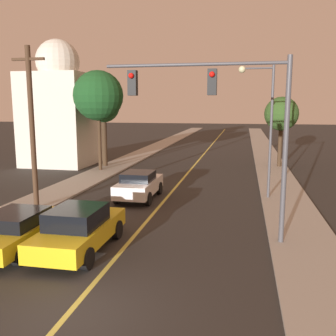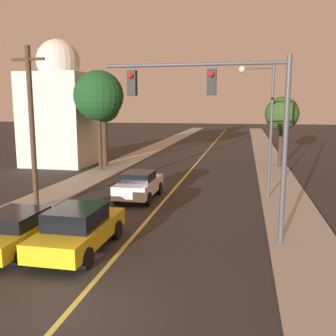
# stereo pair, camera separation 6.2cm
# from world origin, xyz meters

# --- Properties ---
(ground_plane) EXTENTS (200.00, 200.00, 0.00)m
(ground_plane) POSITION_xyz_m (0.00, 0.00, 0.00)
(ground_plane) COLOR #2D2B28
(road_surface) EXTENTS (10.08, 80.00, 0.01)m
(road_surface) POSITION_xyz_m (0.00, 36.00, 0.01)
(road_surface) COLOR #2D2B28
(road_surface) RESTS_ON ground
(sidewalk_left) EXTENTS (2.50, 80.00, 0.12)m
(sidewalk_left) POSITION_xyz_m (-6.29, 36.00, 0.06)
(sidewalk_left) COLOR #9E998E
(sidewalk_left) RESTS_ON ground
(sidewalk_right) EXTENTS (2.50, 80.00, 0.12)m
(sidewalk_right) POSITION_xyz_m (6.29, 36.00, 0.06)
(sidewalk_right) COLOR #9E998E
(sidewalk_right) RESTS_ON ground
(car_near_lane_front) EXTENTS (1.94, 4.47, 1.58)m
(car_near_lane_front) POSITION_xyz_m (-1.41, 3.79, 0.80)
(car_near_lane_front) COLOR gold
(car_near_lane_front) RESTS_ON ground
(car_near_lane_second) EXTENTS (1.87, 4.08, 1.50)m
(car_near_lane_second) POSITION_xyz_m (-1.41, 11.28, 0.78)
(car_near_lane_second) COLOR white
(car_near_lane_second) RESTS_ON ground
(car_outer_lane_front) EXTENTS (2.00, 4.55, 1.35)m
(car_outer_lane_front) POSITION_xyz_m (-3.63, 3.66, 0.71)
(car_outer_lane_front) COLOR gold
(car_outer_lane_front) RESTS_ON ground
(traffic_signal_mast) EXTENTS (6.52, 0.42, 6.52)m
(traffic_signal_mast) POSITION_xyz_m (3.34, 5.79, 4.85)
(traffic_signal_mast) COLOR #47474C
(traffic_signal_mast) RESTS_ON ground
(streetlamp_right) EXTENTS (1.83, 0.36, 6.89)m
(streetlamp_right) POSITION_xyz_m (4.96, 12.59, 4.56)
(streetlamp_right) COLOR #47474C
(streetlamp_right) RESTS_ON ground
(utility_pole_left) EXTENTS (1.60, 0.24, 7.52)m
(utility_pole_left) POSITION_xyz_m (-5.64, 8.18, 4.04)
(utility_pole_left) COLOR #422D1E
(utility_pole_left) RESTS_ON ground
(tree_left_near) EXTENTS (2.55, 2.55, 6.08)m
(tree_left_near) POSITION_xyz_m (-7.06, 20.98, 4.81)
(tree_left_near) COLOR #3D2B1C
(tree_left_near) RESTS_ON ground
(tree_left_far) EXTENTS (3.72, 3.72, 7.45)m
(tree_left_far) POSITION_xyz_m (-6.70, 19.07, 5.69)
(tree_left_far) COLOR #3D2B1C
(tree_left_far) RESTS_ON ground
(tree_right_near) EXTENTS (2.68, 2.68, 5.56)m
(tree_right_near) POSITION_xyz_m (6.89, 23.53, 4.30)
(tree_right_near) COLOR #3D2B1C
(tree_right_near) RESTS_ON ground
(domed_building_left) EXTENTS (5.27, 5.27, 10.33)m
(domed_building_left) POSITION_xyz_m (-11.17, 21.63, 4.62)
(domed_building_left) COLOR beige
(domed_building_left) RESTS_ON ground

